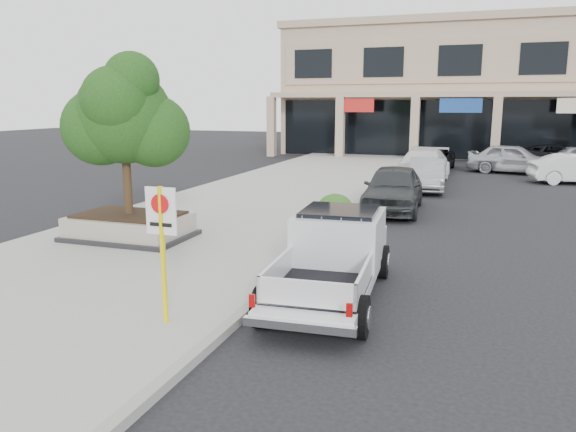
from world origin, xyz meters
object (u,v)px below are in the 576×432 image
object	(u,v)px
curb_car_b	(427,175)
curb_car_c	(422,167)
lot_car_a	(513,159)
planter	(130,226)
curb_car_a	(393,188)
pickup_truck	(331,259)
lot_car_d	(560,156)
planter_tree	(132,116)
no_parking_sign	(162,236)
curb_car_d	(432,159)

from	to	relation	value
curb_car_b	curb_car_c	xyz separation A→B (m)	(-0.41, 2.17, 0.10)
curb_car_c	lot_car_a	bearing A→B (deg)	54.35
planter	curb_car_a	world-z (taller)	curb_car_a
lot_car_a	pickup_truck	bearing A→B (deg)	179.85
lot_car_a	curb_car_a	bearing A→B (deg)	171.43
lot_car_d	curb_car_b	bearing A→B (deg)	161.39
planter	planter_tree	bearing A→B (deg)	48.97
planter	lot_car_a	distance (m)	22.59
no_parking_sign	curb_car_b	xyz separation A→B (m)	(2.60, 17.26, -0.94)
pickup_truck	lot_car_d	world-z (taller)	pickup_truck
curb_car_d	lot_car_d	size ratio (longest dim) A/B	0.96
curb_car_b	curb_car_d	size ratio (longest dim) A/B	0.88
planter_tree	lot_car_d	size ratio (longest dim) A/B	0.80
curb_car_c	lot_car_a	xyz separation A→B (m)	(4.24, 5.49, 0.00)
planter	curb_car_d	xyz separation A→B (m)	(6.25, 19.77, 0.19)
curb_car_b	curb_car_c	world-z (taller)	curb_car_c
planter	curb_car_b	size ratio (longest dim) A/B	0.76
planter	curb_car_a	distance (m)	9.27
planter_tree	no_parking_sign	distance (m)	6.67
planter	curb_car_d	bearing A→B (deg)	72.46
curb_car_d	curb_car_c	bearing A→B (deg)	-87.83
no_parking_sign	curb_car_b	world-z (taller)	no_parking_sign
lot_car_a	curb_car_b	bearing A→B (deg)	163.93
no_parking_sign	lot_car_a	xyz separation A→B (m)	(6.43, 24.92, -0.84)
curb_car_d	lot_car_a	xyz separation A→B (m)	(4.26, 0.22, 0.13)
planter_tree	no_parking_sign	world-z (taller)	planter_tree
planter	planter_tree	world-z (taller)	planter_tree
curb_car_c	curb_car_d	world-z (taller)	curb_car_c
no_parking_sign	curb_car_a	bearing A→B (deg)	80.71
lot_car_d	pickup_truck	bearing A→B (deg)	176.72
planter	lot_car_d	xyz separation A→B (m)	(13.21, 23.54, 0.22)
curb_car_b	lot_car_d	world-z (taller)	same
curb_car_c	planter	bearing A→B (deg)	-111.35
curb_car_c	lot_car_d	world-z (taller)	curb_car_c
pickup_truck	curb_car_a	distance (m)	9.54
planter	lot_car_d	distance (m)	26.99
no_parking_sign	lot_car_d	size ratio (longest dim) A/B	0.46
curb_car_c	lot_car_d	bearing A→B (deg)	54.52
lot_car_d	no_parking_sign	bearing A→B (deg)	173.82
pickup_truck	no_parking_sign	bearing A→B (deg)	-136.17
pickup_truck	lot_car_d	size ratio (longest dim) A/B	1.04
lot_car_d	curb_car_d	bearing A→B (deg)	130.02
no_parking_sign	curb_car_a	xyz separation A→B (m)	(1.96, 11.95, -0.82)
curb_car_a	lot_car_a	size ratio (longest dim) A/B	1.01
planter_tree	lot_car_d	world-z (taller)	planter_tree
no_parking_sign	lot_car_a	world-z (taller)	no_parking_sign
curb_car_d	curb_car_a	bearing A→B (deg)	-89.03
curb_car_d	lot_car_a	size ratio (longest dim) A/B	1.02
curb_car_d	no_parking_sign	bearing A→B (deg)	-93.09
lot_car_d	curb_car_c	bearing A→B (deg)	154.08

